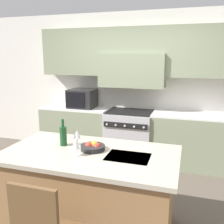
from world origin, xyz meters
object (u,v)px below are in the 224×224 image
Objects in this scene: range_stove at (129,136)px; wine_glass_near at (76,144)px; microwave at (82,98)px; wine_glass_far at (77,134)px; wine_bottle at (63,135)px; fruit_bowl at (93,147)px.

range_stove is 5.19× the size of wine_glass_near.
microwave is at bearing 178.87° from range_stove.
wine_glass_far is at bearing 112.77° from wine_glass_near.
wine_glass_far is at bearing 27.29° from wine_bottle.
microwave is 1.85× the size of fruit_bowl.
range_stove is at bearing -1.13° from microwave.
microwave is at bearing 107.83° from wine_bottle.
fruit_bowl is at bearing 63.76° from wine_glass_near.
microwave is 2.34m from wine_glass_near.
range_stove is 1.99m from fruit_bowl.
wine_glass_near is at bearing -67.70° from microwave.
microwave reaches higher than wine_glass_near.
wine_bottle is at bearing -72.17° from microwave.
microwave reaches higher than range_stove.
wine_glass_near is (0.27, -0.24, 0.00)m from wine_bottle.
range_stove is 1.88× the size of microwave.
range_stove is at bearing 84.16° from wine_glass_far.
wine_bottle is 1.73× the size of wine_glass_far.
wine_glass_near is 0.67× the size of fruit_bowl.
fruit_bowl is at bearing -23.04° from wine_glass_far.
microwave is at bearing 112.22° from wine_glass_far.
wine_bottle is 0.36m from wine_glass_near.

